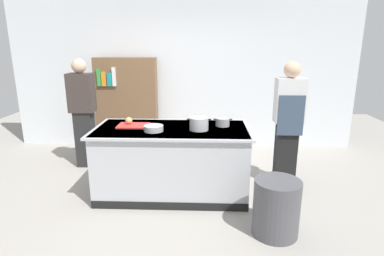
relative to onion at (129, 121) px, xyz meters
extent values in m
plane|color=#9E9991|center=(0.57, -0.11, -0.97)|extent=(10.00, 10.00, 0.00)
cube|color=silver|center=(0.57, 1.99, 0.53)|extent=(6.40, 0.12, 3.00)
cube|color=#B7BABF|center=(0.57, -0.11, -0.52)|extent=(1.90, 0.90, 0.90)
cube|color=#B7BABF|center=(0.57, -0.11, -0.08)|extent=(1.98, 0.98, 0.03)
cube|color=black|center=(0.57, -0.57, -0.92)|extent=(1.90, 0.01, 0.10)
cube|color=red|center=(0.07, -0.04, -0.06)|extent=(0.40, 0.28, 0.02)
sphere|color=tan|center=(0.00, 0.00, 0.00)|extent=(0.09, 0.09, 0.09)
cylinder|color=#B7BABF|center=(0.92, -0.18, 0.01)|extent=(0.23, 0.23, 0.16)
cube|color=black|center=(0.79, -0.18, 0.07)|extent=(0.04, 0.02, 0.01)
cube|color=black|center=(1.05, -0.18, 0.07)|extent=(0.04, 0.02, 0.01)
cylinder|color=#99999E|center=(1.22, 0.02, -0.01)|extent=(0.18, 0.18, 0.10)
cube|color=black|center=(1.12, 0.02, 0.02)|extent=(0.04, 0.02, 0.01)
cube|color=black|center=(1.33, 0.02, 0.02)|extent=(0.04, 0.02, 0.01)
cylinder|color=#B7BABF|center=(0.37, -0.26, -0.03)|extent=(0.24, 0.24, 0.07)
cylinder|color=#4C4C51|center=(1.74, -1.00, -0.66)|extent=(0.48, 0.48, 0.60)
cube|color=black|center=(2.13, 0.26, -0.52)|extent=(0.28, 0.20, 0.90)
cube|color=silver|center=(2.13, 0.26, 0.23)|extent=(0.38, 0.24, 0.60)
sphere|color=#D3AA8C|center=(2.13, 0.26, 0.64)|extent=(0.22, 0.22, 0.22)
cube|color=#38475B|center=(2.13, 0.13, 0.05)|extent=(0.34, 0.02, 0.54)
cube|color=#262626|center=(-0.92, 0.81, -0.52)|extent=(0.28, 0.20, 0.90)
cube|color=#3C312D|center=(-0.92, 0.81, 0.23)|extent=(0.38, 0.24, 0.60)
sphere|color=#D3AA8C|center=(-0.92, 0.81, 0.64)|extent=(0.22, 0.22, 0.22)
cube|color=brown|center=(-0.43, 1.69, -0.12)|extent=(1.10, 0.28, 1.70)
cube|color=green|center=(-0.87, 1.53, 0.39)|extent=(0.07, 0.03, 0.30)
cube|color=orange|center=(-0.78, 1.53, 0.37)|extent=(0.08, 0.03, 0.25)
cube|color=teal|center=(-0.68, 1.53, 0.36)|extent=(0.08, 0.03, 0.23)
cube|color=white|center=(-0.60, 1.53, 0.41)|extent=(0.06, 0.03, 0.33)
camera|label=1|loc=(0.98, -3.94, 0.98)|focal=29.36mm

